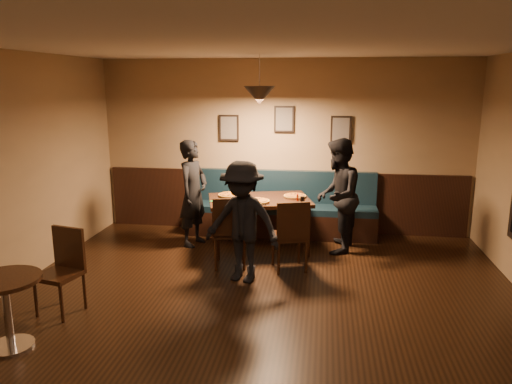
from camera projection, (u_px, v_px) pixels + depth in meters
The scene contains 25 objects.
floor at pixel (253, 332), 4.88m from camera, with size 7.00×7.00×0.00m, color black.
ceiling at pixel (252, 39), 4.26m from camera, with size 7.00×7.00×0.00m, color silver.
wall_back at pixel (284, 147), 7.95m from camera, with size 6.00×6.00×0.00m, color #8C704F.
wainscot at pixel (283, 201), 8.12m from camera, with size 5.88×0.06×1.00m, color black.
booth_bench at pixel (282, 205), 7.86m from camera, with size 3.00×0.60×1.00m, color #0F232D, non-canonical shape.
picture_left at pixel (229, 128), 7.98m from camera, with size 0.32×0.04×0.42m, color black.
picture_center at pixel (284, 119), 7.82m from camera, with size 0.32×0.04×0.42m, color black.
picture_right at pixel (341, 129), 7.74m from camera, with size 0.32×0.04×0.42m, color black.
pendant_lamp at pixel (259, 95), 6.79m from camera, with size 0.44×0.44×0.25m, color black.
dining_table at pixel (259, 224), 7.20m from camera, with size 1.44×0.93×0.77m, color black.
chair_near_left at pixel (229, 231), 6.53m from camera, with size 0.43×0.43×0.98m, color black, non-canonical shape.
chair_near_right at pixel (289, 234), 6.42m from camera, with size 0.42×0.42×0.96m, color #321F0E, non-canonical shape.
diner_left at pixel (193, 193), 7.34m from camera, with size 0.58×0.38×1.60m, color black.
diner_right at pixel (338, 196), 7.04m from camera, with size 0.81×0.63×1.66m, color black.
diner_front at pixel (242, 222), 5.99m from camera, with size 0.98×0.56×1.51m, color black.
pizza_a at pixel (230, 195), 7.27m from camera, with size 0.35×0.35×0.04m, color orange.
pizza_b at pixel (257, 201), 6.90m from camera, with size 0.35×0.35×0.04m, color orange.
pizza_c at pixel (295, 196), 7.21m from camera, with size 0.33×0.33×0.04m, color #CA6926.
soda_glass at pixel (302, 201), 6.69m from camera, with size 0.06×0.06×0.13m, color black.
tabasco_bottle at pixel (298, 197), 6.97m from camera, with size 0.03×0.03×0.12m, color #8F1C04.
napkin_a at pixel (227, 194), 7.40m from camera, with size 0.14×0.14×0.01m, color #1E7323.
napkin_b at pixel (216, 201), 6.97m from camera, with size 0.14×0.14×0.01m, color #227F2B.
cutlery_set at pixel (257, 205), 6.76m from camera, with size 0.02×0.19×0.00m, color silver.
cafe_table at pixel (8, 313), 4.52m from camera, with size 0.66×0.66×0.70m, color black.
cafe_chair_far at pixel (59, 273), 5.19m from camera, with size 0.40×0.40×0.91m, color black, non-canonical shape.
Camera 1 is at (0.65, -4.41, 2.43)m, focal length 34.38 mm.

